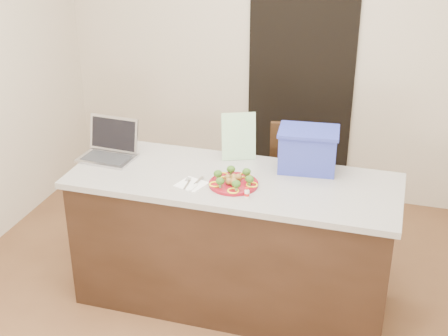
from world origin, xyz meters
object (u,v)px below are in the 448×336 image
(plate, at_px, (233,183))
(napkin, at_px, (191,184))
(laptop, at_px, (110,146))
(yogurt_bottle, at_px, (247,193))
(island, at_px, (233,241))
(chair, at_px, (297,187))
(blue_box, at_px, (308,149))

(plate, xyz_separation_m, napkin, (-0.25, -0.07, -0.01))
(napkin, distance_m, laptop, 0.71)
(napkin, distance_m, yogurt_bottle, 0.37)
(laptop, bearing_deg, napkin, -17.46)
(napkin, bearing_deg, yogurt_bottle, -9.39)
(yogurt_bottle, height_order, laptop, laptop)
(plate, xyz_separation_m, yogurt_bottle, (0.12, -0.13, 0.01))
(island, bearing_deg, chair, 65.24)
(island, xyz_separation_m, chair, (0.30, 0.65, 0.13))
(island, distance_m, plate, 0.48)
(island, height_order, chair, chair)
(island, xyz_separation_m, blue_box, (0.42, 0.26, 0.59))
(plate, relative_size, chair, 0.29)
(island, distance_m, chair, 0.72)
(island, relative_size, napkin, 12.90)
(napkin, height_order, yogurt_bottle, yogurt_bottle)
(island, height_order, yogurt_bottle, yogurt_bottle)
(yogurt_bottle, distance_m, laptop, 1.07)
(laptop, distance_m, blue_box, 1.31)
(laptop, bearing_deg, chair, 28.74)
(chair, bearing_deg, napkin, -132.46)
(plate, xyz_separation_m, blue_box, (0.39, 0.36, 0.12))
(yogurt_bottle, bearing_deg, blue_box, 61.17)
(laptop, distance_m, chair, 1.36)
(island, height_order, laptop, laptop)
(plate, bearing_deg, laptop, 168.56)
(yogurt_bottle, relative_size, chair, 0.06)
(napkin, xyz_separation_m, yogurt_bottle, (0.36, -0.06, 0.02))
(yogurt_bottle, distance_m, blue_box, 0.57)
(blue_box, bearing_deg, laptop, -178.20)
(yogurt_bottle, xyz_separation_m, chair, (0.15, 0.87, -0.36))
(napkin, xyz_separation_m, laptop, (-0.66, 0.25, 0.06))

